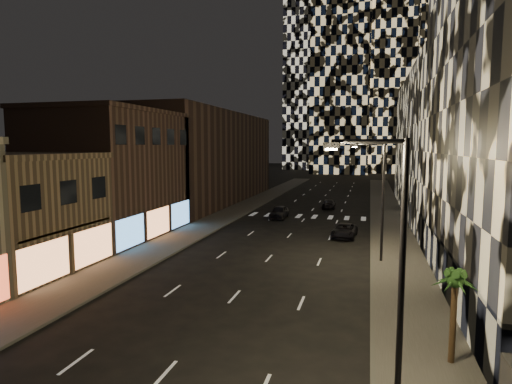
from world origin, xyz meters
The scene contains 18 objects.
sidewalk_left centered at (-10.00, 50.00, 0.07)m, with size 4.00×120.00×0.15m, color #47443F.
sidewalk_right centered at (10.00, 50.00, 0.07)m, with size 4.00×120.00×0.15m, color #47443F.
curb_left centered at (-7.90, 50.00, 0.07)m, with size 0.20×120.00×0.15m, color #4C4C47.
curb_right centered at (7.90, 50.00, 0.07)m, with size 0.20×120.00×0.15m, color #4C4C47.
retail_tan centered at (-17.00, 21.00, 4.00)m, with size 10.00×10.00×8.00m, color brown.
retail_brown centered at (-17.00, 33.50, 6.00)m, with size 10.00×15.00×12.00m, color #483129.
retail_filler_left centered at (-17.00, 60.00, 7.00)m, with size 10.00×40.00×14.00m, color #483129.
midrise_base centered at (12.30, 24.50, 1.50)m, with size 0.60×25.00×3.00m, color #383838.
midrise_filler_right centered at (20.00, 57.00, 9.00)m, with size 16.00×40.00×18.00m, color #232326.
tower_right_mid centered at (35.00, 135.00, 50.00)m, with size 20.00×20.00×100.00m, color black.
tower_left_back centered at (-12.00, 165.00, 60.00)m, with size 24.00×24.00×120.00m, color black.
tower_center_low centered at (-2.00, 140.00, 47.50)m, with size 18.00×18.00×95.00m, color black.
streetlight_near centered at (8.35, 10.00, 5.35)m, with size 2.55×0.25×9.00m.
streetlight_far centered at (8.35, 30.00, 5.35)m, with size 2.55×0.25×9.00m.
car_dark_midlane centered at (-3.10, 47.67, 0.78)m, with size 1.83×4.56×1.55m, color black.
car_dark_oncoming centered at (2.03, 57.89, 0.64)m, with size 1.80×4.43×1.28m, color black.
car_dark_rightlane centered at (5.33, 38.47, 0.66)m, with size 2.19×4.76×1.32m, color black.
palm_tree centered at (10.98, 14.67, 3.35)m, with size 1.95×1.98×3.88m.
Camera 1 is at (7.56, -3.38, 8.92)m, focal length 30.00 mm.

